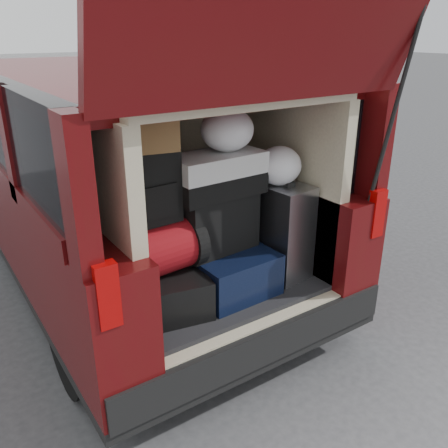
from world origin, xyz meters
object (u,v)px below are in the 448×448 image
(red_duffel, at_px, (160,248))
(twotone_duffel, at_px, (216,174))
(black_soft_case, at_px, (215,222))
(black_hardshell, at_px, (164,286))
(backpack, at_px, (152,187))
(navy_hardshell, at_px, (224,267))
(silver_roller, at_px, (279,229))

(red_duffel, relative_size, twotone_duffel, 0.82)
(black_soft_case, bearing_deg, black_hardshell, 179.47)
(black_soft_case, relative_size, backpack, 1.19)
(red_duffel, bearing_deg, navy_hardshell, -3.71)
(backpack, bearing_deg, silver_roller, -7.57)
(black_hardshell, relative_size, navy_hardshell, 0.97)
(silver_roller, xyz_separation_m, red_duffel, (-0.83, 0.04, 0.07))
(silver_roller, height_order, backpack, backpack)
(black_soft_case, bearing_deg, twotone_duffel, -28.88)
(silver_roller, bearing_deg, red_duffel, 172.10)
(black_hardshell, bearing_deg, black_soft_case, 14.74)
(navy_hardshell, bearing_deg, red_duffel, 179.58)
(silver_roller, bearing_deg, backpack, 169.56)
(red_duffel, bearing_deg, black_soft_case, 2.72)
(red_duffel, distance_m, twotone_duffel, 0.54)
(black_hardshell, bearing_deg, red_duffel, -121.59)
(navy_hardshell, xyz_separation_m, black_soft_case, (-0.04, 0.04, 0.30))
(navy_hardshell, height_order, red_duffel, red_duffel)
(black_hardshell, bearing_deg, backpack, 178.10)
(navy_hardshell, distance_m, twotone_duffel, 0.60)
(red_duffel, xyz_separation_m, twotone_duffel, (0.41, 0.05, 0.35))
(backpack, xyz_separation_m, twotone_duffel, (0.42, 0.01, -0.00))
(red_duffel, height_order, backpack, backpack)
(red_duffel, height_order, black_soft_case, black_soft_case)
(black_hardshell, height_order, twotone_duffel, twotone_duffel)
(black_hardshell, distance_m, backpack, 0.62)
(silver_roller, relative_size, black_soft_case, 1.29)
(black_hardshell, distance_m, silver_roller, 0.83)
(navy_hardshell, xyz_separation_m, red_duffel, (-0.43, -0.01, 0.25))
(silver_roller, bearing_deg, black_hardshell, 169.93)
(backpack, bearing_deg, navy_hardshell, -6.31)
(backpack, bearing_deg, black_soft_case, -0.45)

